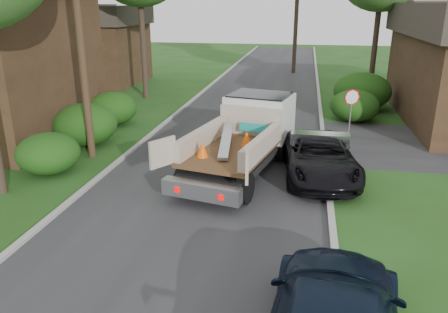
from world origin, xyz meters
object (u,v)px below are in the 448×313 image
Objects in this scene: utility_pole at (79,28)px; house_left_far at (94,44)px; flatbed_truck at (249,130)px; stop_sign at (351,104)px; black_pickup at (319,157)px.

house_left_far is at bearing 115.23° from utility_pole.
stop_sign is at bearing 55.18° from flatbed_truck.
utility_pole reaches higher than flatbed_truck.
house_left_far is (-8.02, 17.02, -2.12)m from utility_pole.
house_left_far reaches higher than black_pickup.
utility_pole is at bearing 170.43° from black_pickup.
utility_pole is at bearing -64.77° from house_left_far.
stop_sign is 5.65m from flatbed_truck.
utility_pole is (-10.68, -4.02, 3.40)m from stop_sign.
stop_sign is at bearing -34.81° from house_left_far.
flatbed_truck reaches higher than black_pickup.
house_left_far is at bearing 145.19° from stop_sign.
flatbed_truck is (-4.13, -3.84, -0.35)m from stop_sign.
stop_sign is 4.84m from black_pickup.
utility_pole is 1.84× the size of black_pickup.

